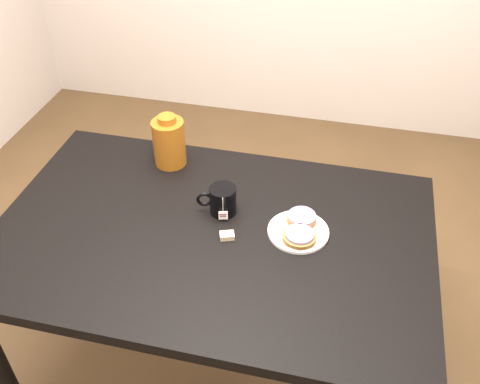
% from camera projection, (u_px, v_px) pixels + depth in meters
% --- Properties ---
extents(ground_plane, '(4.00, 4.00, 0.00)m').
position_uv_depth(ground_plane, '(218.00, 365.00, 2.18)').
color(ground_plane, brown).
extents(table, '(1.40, 0.90, 0.75)m').
position_uv_depth(table, '(213.00, 249.00, 1.76)').
color(table, black).
rests_on(table, ground_plane).
extents(plate, '(0.20, 0.20, 0.01)m').
position_uv_depth(plate, '(298.00, 231.00, 1.70)').
color(plate, white).
rests_on(plate, table).
extents(bagel_back, '(0.13, 0.13, 0.03)m').
position_uv_depth(bagel_back, '(302.00, 218.00, 1.72)').
color(bagel_back, brown).
rests_on(bagel_back, plate).
extents(bagel_front, '(0.14, 0.14, 0.03)m').
position_uv_depth(bagel_front, '(299.00, 236.00, 1.66)').
color(bagel_front, brown).
rests_on(bagel_front, plate).
extents(mug, '(0.14, 0.11, 0.10)m').
position_uv_depth(mug, '(222.00, 200.00, 1.75)').
color(mug, black).
rests_on(mug, table).
extents(teabag_pouch, '(0.05, 0.05, 0.02)m').
position_uv_depth(teabag_pouch, '(227.00, 236.00, 1.68)').
color(teabag_pouch, '#C6B793').
rests_on(teabag_pouch, table).
extents(bagel_package, '(0.12, 0.12, 0.20)m').
position_uv_depth(bagel_package, '(169.00, 142.00, 1.94)').
color(bagel_package, '#65320D').
rests_on(bagel_package, table).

